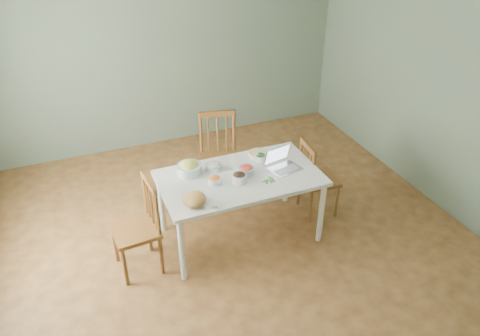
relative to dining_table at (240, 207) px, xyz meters
name	(u,v)px	position (x,y,z in m)	size (l,w,h in m)	color
floor	(234,240)	(-0.09, -0.06, -0.38)	(5.00, 5.00, 0.00)	#513013
wall_back	(165,51)	(-0.09, 2.44, 0.97)	(5.00, 0.00, 2.70)	#5D665A
wall_front	(412,335)	(-0.09, -2.56, 0.97)	(5.00, 0.00, 2.70)	#5D665A
wall_right	(444,90)	(2.41, -0.06, 0.97)	(0.00, 5.00, 2.70)	#5D665A
dining_table	(240,207)	(0.00, 0.00, 0.00)	(1.63, 0.92, 0.76)	white
chair_far	(220,158)	(0.07, 0.80, 0.14)	(0.46, 0.44, 1.04)	#5A3213
chair_left	(135,228)	(-1.12, -0.08, 0.12)	(0.44, 0.42, 1.00)	#5A3213
chair_right	(319,177)	(1.00, 0.08, 0.07)	(0.40, 0.38, 0.91)	#5A3213
bread_boule	(195,199)	(-0.57, -0.30, 0.45)	(0.21, 0.21, 0.14)	#A4762F
butter_stick	(211,207)	(-0.45, -0.40, 0.40)	(0.11, 0.03, 0.03)	#ECE9C6
bowl_squash	(189,168)	(-0.46, 0.24, 0.45)	(0.25, 0.25, 0.14)	gold
bowl_carrot	(215,180)	(-0.28, -0.02, 0.42)	(0.14, 0.14, 0.08)	orange
bowl_onion	(213,166)	(-0.21, 0.22, 0.43)	(0.16, 0.16, 0.09)	silver
bowl_mushroom	(239,177)	(-0.04, -0.09, 0.43)	(0.16, 0.16, 0.10)	black
bowl_redpep	(246,170)	(0.07, 0.02, 0.43)	(0.16, 0.16, 0.10)	#D12E41
bowl_broccoli	(260,157)	(0.32, 0.22, 0.42)	(0.13, 0.13, 0.08)	#265C2A
flatbread	(258,153)	(0.36, 0.34, 0.39)	(0.22, 0.22, 0.02)	beige
basil_bunch	(268,180)	(0.23, -0.18, 0.39)	(0.17, 0.17, 0.02)	#16701F
laptop	(285,161)	(0.48, -0.06, 0.49)	(0.32, 0.27, 0.22)	silver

